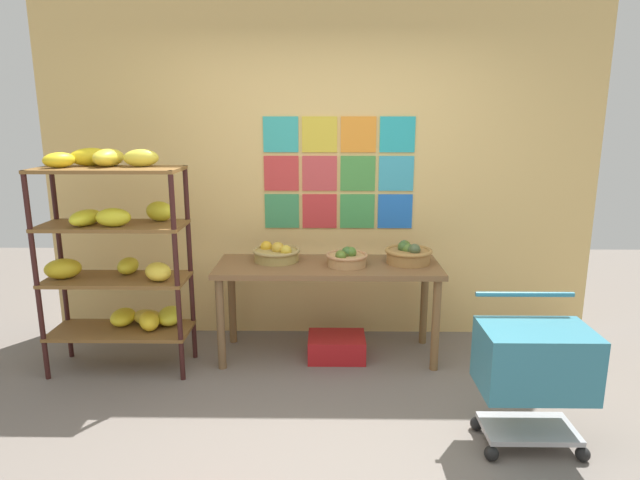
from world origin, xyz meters
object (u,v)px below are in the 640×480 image
object	(u,v)px
banana_shelf_unit	(119,250)
fruit_basket_right	(276,253)
display_table	(328,276)
shopping_cart	(534,365)
fruit_basket_back_right	(408,254)
produce_crate_under_table	(337,347)
fruit_basket_back_left	(347,258)

from	to	relation	value
banana_shelf_unit	fruit_basket_right	size ratio (longest dim) A/B	4.39
display_table	shopping_cart	world-z (taller)	shopping_cart
banana_shelf_unit	fruit_basket_back_right	world-z (taller)	banana_shelf_unit
banana_shelf_unit	display_table	xyz separation A→B (m)	(1.49, 0.22, -0.25)
fruit_basket_right	shopping_cart	xyz separation A→B (m)	(1.54, -1.27, -0.30)
produce_crate_under_table	fruit_basket_back_left	bearing A→B (deg)	9.06
banana_shelf_unit	fruit_basket_back_right	bearing A→B (deg)	7.40
display_table	shopping_cart	bearing A→B (deg)	-45.90
fruit_basket_back_right	fruit_basket_right	distance (m)	1.01
fruit_basket_back_right	produce_crate_under_table	bearing A→B (deg)	-169.07
fruit_basket_right	shopping_cart	world-z (taller)	fruit_basket_right
banana_shelf_unit	fruit_basket_back_left	size ratio (longest dim) A/B	5.17
shopping_cart	fruit_basket_back_right	bearing A→B (deg)	124.98
banana_shelf_unit	display_table	world-z (taller)	banana_shelf_unit
fruit_basket_back_right	fruit_basket_back_left	xyz separation A→B (m)	(-0.47, -0.09, -0.01)
display_table	shopping_cart	distance (m)	1.64
fruit_basket_right	produce_crate_under_table	distance (m)	0.86
banana_shelf_unit	fruit_basket_right	bearing A→B (deg)	16.09
produce_crate_under_table	banana_shelf_unit	bearing A→B (deg)	-173.84
banana_shelf_unit	fruit_basket_back_left	xyz separation A→B (m)	(1.63, 0.18, -0.10)
fruit_basket_back_right	produce_crate_under_table	distance (m)	0.91
banana_shelf_unit	fruit_basket_back_left	world-z (taller)	banana_shelf_unit
banana_shelf_unit	produce_crate_under_table	size ratio (longest dim) A/B	3.69
banana_shelf_unit	produce_crate_under_table	xyz separation A→B (m)	(1.56, 0.17, -0.81)
fruit_basket_back_left	fruit_basket_right	distance (m)	0.55
fruit_basket_back_right	shopping_cart	xyz separation A→B (m)	(0.53, -1.23, -0.32)
display_table	produce_crate_under_table	world-z (taller)	display_table
display_table	banana_shelf_unit	bearing A→B (deg)	-171.72
display_table	shopping_cart	xyz separation A→B (m)	(1.14, -1.17, -0.15)
display_table	fruit_basket_right	bearing A→B (deg)	166.21
fruit_basket_right	produce_crate_under_table	xyz separation A→B (m)	(0.47, -0.15, -0.71)
banana_shelf_unit	produce_crate_under_table	distance (m)	1.77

